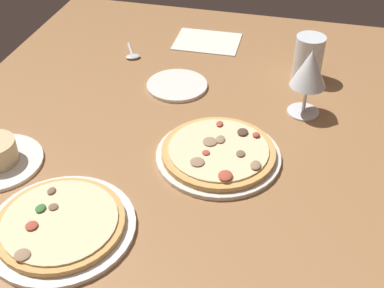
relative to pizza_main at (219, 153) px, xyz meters
The scene contains 8 objects.
dining_table 11.68cm from the pizza_main, 94.75° to the left, with size 150.00×110.00×4.00cm, color #996B42.
pizza_main is the anchor object (origin of this frame).
pizza_side 35.30cm from the pizza_main, 138.89° to the left, with size 26.71×26.71×3.15cm.
wine_glass_near 28.59cm from the pizza_main, 36.72° to the right, with size 8.26×8.26×16.26cm.
water_glass 41.10cm from the pizza_main, 22.12° to the right, with size 7.45×7.45×11.61cm.
side_plate 29.90cm from the pizza_main, 32.25° to the left, with size 15.44×15.44×0.90cm, color silver.
paper_menu 53.43cm from the pizza_main, 15.15° to the left, with size 14.35×18.65×0.30cm, color silver.
spoon 49.94cm from the pizza_main, 40.43° to the left, with size 9.86×6.75×1.00cm.
Camera 1 is at (-80.85, -25.85, 72.39)cm, focal length 47.78 mm.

